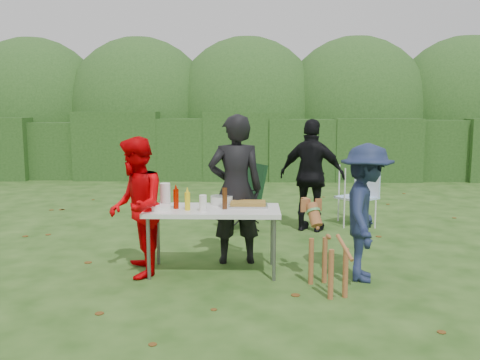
{
  "coord_description": "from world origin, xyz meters",
  "views": [
    {
      "loc": [
        0.2,
        -5.62,
        1.84
      ],
      "look_at": [
        0.04,
        0.42,
        1.0
      ],
      "focal_mm": 38.0,
      "sensor_mm": 36.0,
      "label": 1
    }
  ],
  "objects_px": {
    "child": "(366,212)",
    "lawn_chair": "(357,195)",
    "ketchup_bottle": "(176,199)",
    "camping_chair": "(241,197)",
    "person_cook": "(236,189)",
    "person_red_jacket": "(136,207)",
    "person_black_puffy": "(312,175)",
    "dog": "(328,250)",
    "mustard_bottle": "(187,201)",
    "beer_bottle": "(225,198)",
    "paper_towel_roll": "(165,194)",
    "folding_table": "(213,213)"
  },
  "relations": [
    {
      "from": "paper_towel_roll",
      "to": "lawn_chair",
      "type": "bearing_deg",
      "value": 40.95
    },
    {
      "from": "dog",
      "to": "ketchup_bottle",
      "type": "height_order",
      "value": "ketchup_bottle"
    },
    {
      "from": "person_black_puffy",
      "to": "ketchup_bottle",
      "type": "distance_m",
      "value": 2.71
    },
    {
      "from": "child",
      "to": "ketchup_bottle",
      "type": "bearing_deg",
      "value": 98.14
    },
    {
      "from": "person_cook",
      "to": "person_black_puffy",
      "type": "xyz_separation_m",
      "value": [
        1.1,
        1.66,
        -0.04
      ]
    },
    {
      "from": "ketchup_bottle",
      "to": "camping_chair",
      "type": "bearing_deg",
      "value": 72.12
    },
    {
      "from": "dog",
      "to": "person_cook",
      "type": "bearing_deg",
      "value": 26.98
    },
    {
      "from": "paper_towel_roll",
      "to": "mustard_bottle",
      "type": "bearing_deg",
      "value": -42.71
    },
    {
      "from": "camping_chair",
      "to": "paper_towel_roll",
      "type": "distance_m",
      "value": 2.13
    },
    {
      "from": "person_black_puffy",
      "to": "dog",
      "type": "distance_m",
      "value": 2.65
    },
    {
      "from": "person_red_jacket",
      "to": "beer_bottle",
      "type": "height_order",
      "value": "person_red_jacket"
    },
    {
      "from": "child",
      "to": "beer_bottle",
      "type": "xyz_separation_m",
      "value": [
        -1.53,
        0.17,
        0.12
      ]
    },
    {
      "from": "dog",
      "to": "paper_towel_roll",
      "type": "height_order",
      "value": "paper_towel_roll"
    },
    {
      "from": "folding_table",
      "to": "dog",
      "type": "distance_m",
      "value": 1.36
    },
    {
      "from": "dog",
      "to": "beer_bottle",
      "type": "xyz_separation_m",
      "value": [
        -1.08,
        0.53,
        0.43
      ]
    },
    {
      "from": "person_cook",
      "to": "person_red_jacket",
      "type": "xyz_separation_m",
      "value": [
        -1.08,
        -0.51,
        -0.12
      ]
    },
    {
      "from": "mustard_bottle",
      "to": "person_black_puffy",
      "type": "bearing_deg",
      "value": 53.28
    },
    {
      "from": "dog",
      "to": "beer_bottle",
      "type": "bearing_deg",
      "value": 45.08
    },
    {
      "from": "camping_chair",
      "to": "beer_bottle",
      "type": "distance_m",
      "value": 2.15
    },
    {
      "from": "folding_table",
      "to": "beer_bottle",
      "type": "height_order",
      "value": "beer_bottle"
    },
    {
      "from": "dog",
      "to": "lawn_chair",
      "type": "relative_size",
      "value": 0.93
    },
    {
      "from": "person_red_jacket",
      "to": "dog",
      "type": "xyz_separation_m",
      "value": [
        2.06,
        -0.44,
        -0.35
      ]
    },
    {
      "from": "paper_towel_roll",
      "to": "beer_bottle",
      "type": "bearing_deg",
      "value": -15.35
    },
    {
      "from": "ketchup_bottle",
      "to": "beer_bottle",
      "type": "bearing_deg",
      "value": -0.92
    },
    {
      "from": "person_red_jacket",
      "to": "ketchup_bottle",
      "type": "bearing_deg",
      "value": 89.57
    },
    {
      "from": "person_cook",
      "to": "mustard_bottle",
      "type": "distance_m",
      "value": 0.72
    },
    {
      "from": "child",
      "to": "lawn_chair",
      "type": "height_order",
      "value": "child"
    },
    {
      "from": "camping_chair",
      "to": "lawn_chair",
      "type": "relative_size",
      "value": 1.06
    },
    {
      "from": "person_cook",
      "to": "camping_chair",
      "type": "height_order",
      "value": "person_cook"
    },
    {
      "from": "folding_table",
      "to": "mustard_bottle",
      "type": "xyz_separation_m",
      "value": [
        -0.27,
        -0.11,
        0.15
      ]
    },
    {
      "from": "paper_towel_roll",
      "to": "person_red_jacket",
      "type": "bearing_deg",
      "value": -134.25
    },
    {
      "from": "folding_table",
      "to": "camping_chair",
      "type": "bearing_deg",
      "value": 82.65
    },
    {
      "from": "person_cook",
      "to": "dog",
      "type": "distance_m",
      "value": 1.44
    },
    {
      "from": "child",
      "to": "camping_chair",
      "type": "height_order",
      "value": "child"
    },
    {
      "from": "folding_table",
      "to": "person_black_puffy",
      "type": "distance_m",
      "value": 2.46
    },
    {
      "from": "camping_chair",
      "to": "person_black_puffy",
      "type": "bearing_deg",
      "value": 149.79
    },
    {
      "from": "person_cook",
      "to": "person_black_puffy",
      "type": "height_order",
      "value": "person_cook"
    },
    {
      "from": "ketchup_bottle",
      "to": "folding_table",
      "type": "bearing_deg",
      "value": 3.19
    },
    {
      "from": "child",
      "to": "dog",
      "type": "xyz_separation_m",
      "value": [
        -0.45,
        -0.36,
        -0.31
      ]
    },
    {
      "from": "ketchup_bottle",
      "to": "mustard_bottle",
      "type": "bearing_deg",
      "value": -32.0
    },
    {
      "from": "person_cook",
      "to": "mustard_bottle",
      "type": "xyz_separation_m",
      "value": [
        -0.51,
        -0.5,
        -0.05
      ]
    },
    {
      "from": "child",
      "to": "paper_towel_roll",
      "type": "xyz_separation_m",
      "value": [
        -2.23,
        0.36,
        0.13
      ]
    },
    {
      "from": "camping_chair",
      "to": "paper_towel_roll",
      "type": "xyz_separation_m",
      "value": [
        -0.83,
        -1.93,
        0.36
      ]
    },
    {
      "from": "lawn_chair",
      "to": "paper_towel_roll",
      "type": "distance_m",
      "value": 3.57
    },
    {
      "from": "lawn_chair",
      "to": "mustard_bottle",
      "type": "distance_m",
      "value": 3.54
    },
    {
      "from": "person_black_puffy",
      "to": "camping_chair",
      "type": "height_order",
      "value": "person_black_puffy"
    },
    {
      "from": "lawn_chair",
      "to": "beer_bottle",
      "type": "bearing_deg",
      "value": 14.06
    },
    {
      "from": "person_red_jacket",
      "to": "ketchup_bottle",
      "type": "distance_m",
      "value": 0.45
    },
    {
      "from": "child",
      "to": "ketchup_bottle",
      "type": "distance_m",
      "value": 2.09
    },
    {
      "from": "beer_bottle",
      "to": "person_black_puffy",
      "type": "bearing_deg",
      "value": 59.93
    }
  ]
}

